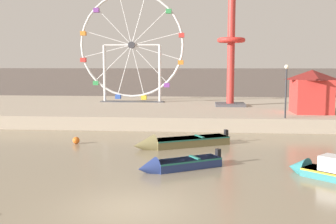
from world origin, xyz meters
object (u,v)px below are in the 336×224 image
at_px(drop_tower_red_tower, 231,50).
at_px(mooring_buoy_orange, 76,140).
at_px(motorboat_teal_painted, 326,171).
at_px(motorboat_olive_wood, 175,142).
at_px(ferris_wheel_white_frame, 132,47).
at_px(carnival_booth_red_striped, 311,91).
at_px(promenade_lamp_near, 286,83).
at_px(motorboat_navy_blue, 175,164).

height_order(drop_tower_red_tower, mooring_buoy_orange, drop_tower_red_tower).
distance_m(motorboat_teal_painted, motorboat_olive_wood, 9.36).
xyz_separation_m(ferris_wheel_white_frame, carnival_booth_red_striped, (16.22, -8.41, -3.90)).
relative_size(ferris_wheel_white_frame, promenade_lamp_near, 2.91).
bearing_deg(motorboat_olive_wood, drop_tower_red_tower, -133.04).
height_order(motorboat_navy_blue, ferris_wheel_white_frame, ferris_wheel_white_frame).
height_order(motorboat_olive_wood, promenade_lamp_near, promenade_lamp_near).
bearing_deg(promenade_lamp_near, motorboat_navy_blue, -122.17).
xyz_separation_m(ferris_wheel_white_frame, drop_tower_red_tower, (10.04, -3.08, -0.42)).
distance_m(motorboat_navy_blue, ferris_wheel_white_frame, 25.12).
relative_size(motorboat_navy_blue, ferris_wheel_white_frame, 0.36).
distance_m(motorboat_navy_blue, motorboat_olive_wood, 5.32).
bearing_deg(carnival_booth_red_striped, mooring_buoy_orange, -151.13).
relative_size(motorboat_teal_painted, promenade_lamp_near, 0.97).
distance_m(carnival_booth_red_striped, mooring_buoy_orange, 19.22).
height_order(motorboat_navy_blue, mooring_buoy_orange, motorboat_navy_blue).
bearing_deg(carnival_booth_red_striped, motorboat_teal_painted, -102.04).
bearing_deg(mooring_buoy_orange, carnival_booth_red_striped, 29.25).
bearing_deg(ferris_wheel_white_frame, mooring_buoy_orange, -91.28).
bearing_deg(ferris_wheel_white_frame, motorboat_navy_blue, -75.08).
xyz_separation_m(motorboat_olive_wood, ferris_wheel_white_frame, (-5.87, 18.14, 6.47)).
bearing_deg(promenade_lamp_near, mooring_buoy_orange, -157.29).
bearing_deg(motorboat_navy_blue, motorboat_teal_painted, 141.57).
relative_size(motorboat_olive_wood, carnival_booth_red_striped, 1.70).
relative_size(motorboat_navy_blue, promenade_lamp_near, 1.05).
bearing_deg(motorboat_navy_blue, carnival_booth_red_striped, -154.96).
distance_m(motorboat_teal_painted, drop_tower_red_tower, 22.22).
xyz_separation_m(motorboat_navy_blue, ferris_wheel_white_frame, (-6.24, 23.44, 6.51)).
height_order(motorboat_navy_blue, drop_tower_red_tower, drop_tower_red_tower).
relative_size(promenade_lamp_near, mooring_buoy_orange, 8.89).
distance_m(drop_tower_red_tower, promenade_lamp_near, 9.86).
distance_m(carnival_booth_red_striped, promenade_lamp_near, 4.47).
relative_size(motorboat_teal_painted, motorboat_olive_wood, 0.64).
bearing_deg(promenade_lamp_near, carnival_booth_red_striped, 52.15).
relative_size(motorboat_teal_painted, ferris_wheel_white_frame, 0.33).
height_order(motorboat_navy_blue, carnival_booth_red_striped, carnival_booth_red_striped).
xyz_separation_m(motorboat_olive_wood, carnival_booth_red_striped, (10.35, 9.73, 2.57)).
relative_size(motorboat_olive_wood, drop_tower_red_tower, 0.49).
bearing_deg(motorboat_navy_blue, mooring_buoy_orange, -72.20).
distance_m(motorboat_navy_blue, motorboat_teal_painted, 6.75).
bearing_deg(ferris_wheel_white_frame, motorboat_olive_wood, -72.08).
height_order(motorboat_navy_blue, motorboat_teal_painted, motorboat_teal_painted).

